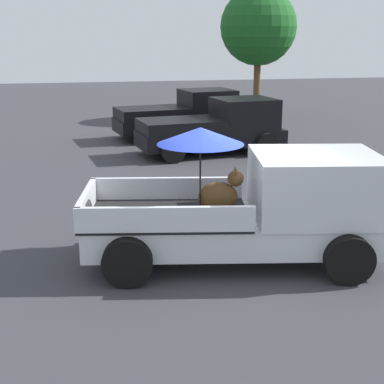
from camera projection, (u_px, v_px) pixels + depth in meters
name	position (u px, v px, depth m)	size (l,w,h in m)	color
ground_plane	(232.00, 260.00, 9.87)	(80.00, 80.00, 0.00)	#38383D
pickup_truck_main	(259.00, 206.00, 9.61)	(5.31, 2.98, 2.36)	black
pickup_truck_red	(217.00, 127.00, 18.58)	(4.98, 2.62, 1.80)	black
pickup_truck_far	(183.00, 115.00, 21.56)	(5.01, 2.72, 1.80)	black
tree_by_lot	(259.00, 27.00, 26.14)	(3.58, 3.58, 6.00)	brown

